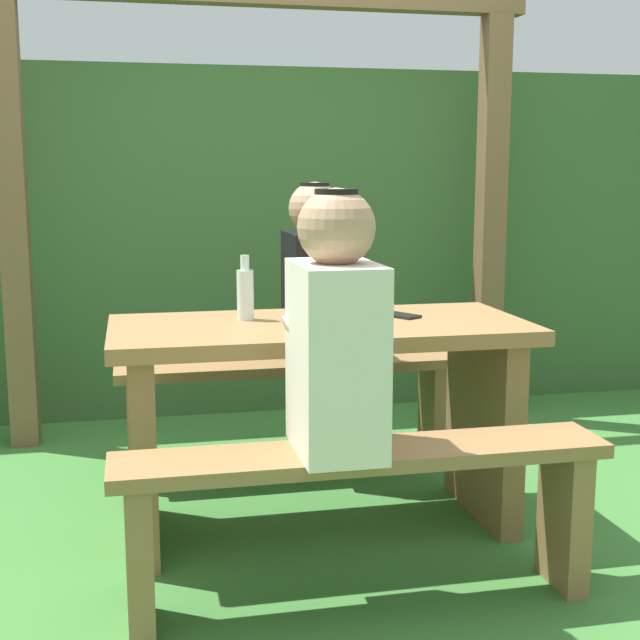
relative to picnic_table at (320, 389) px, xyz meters
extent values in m
plane|color=#3A7332|center=(0.00, 0.00, -0.50)|extent=(12.00, 12.00, 0.00)
cube|color=#375B2F|center=(0.00, 1.88, 0.37)|extent=(6.40, 0.72, 1.74)
cube|color=brown|center=(-1.11, 1.20, 0.48)|extent=(0.12, 0.12, 1.96)
cube|color=brown|center=(1.11, 1.20, 0.48)|extent=(0.12, 0.12, 1.96)
cube|color=olive|center=(0.00, 0.00, 0.21)|extent=(1.40, 0.64, 0.05)
cube|color=olive|center=(-0.60, 0.00, -0.16)|extent=(0.08, 0.54, 0.68)
cube|color=olive|center=(0.60, 0.00, -0.16)|extent=(0.08, 0.54, 0.68)
cube|color=olive|center=(0.00, -0.58, -0.05)|extent=(1.40, 0.24, 0.04)
cube|color=olive|center=(-0.62, -0.58, -0.28)|extent=(0.07, 0.22, 0.43)
cube|color=olive|center=(0.62, -0.58, -0.28)|extent=(0.07, 0.22, 0.43)
cube|color=olive|center=(0.00, 0.58, -0.05)|extent=(1.40, 0.24, 0.04)
cube|color=olive|center=(-0.62, 0.58, -0.28)|extent=(0.07, 0.22, 0.43)
cube|color=olive|center=(0.62, 0.58, -0.28)|extent=(0.07, 0.22, 0.43)
cube|color=silver|center=(-0.08, -0.58, 0.23)|extent=(0.22, 0.34, 0.52)
sphere|color=tan|center=(-0.08, -0.58, 0.59)|extent=(0.21, 0.21, 0.21)
cylinder|color=black|center=(-0.08, -0.58, 0.68)|extent=(0.12, 0.12, 0.02)
cylinder|color=silver|center=(-0.08, -0.44, 0.34)|extent=(0.25, 0.07, 0.15)
cube|color=black|center=(0.10, 0.58, 0.23)|extent=(0.22, 0.34, 0.52)
sphere|color=tan|center=(0.10, 0.58, 0.59)|extent=(0.21, 0.21, 0.21)
cylinder|color=black|center=(0.10, 0.58, 0.68)|extent=(0.12, 0.12, 0.02)
cylinder|color=black|center=(0.10, 0.44, 0.34)|extent=(0.25, 0.07, 0.15)
cylinder|color=silver|center=(0.03, 0.13, 0.28)|extent=(0.07, 0.07, 0.10)
cylinder|color=silver|center=(0.04, -0.03, 0.31)|extent=(0.06, 0.06, 0.16)
cylinder|color=silver|center=(0.04, -0.03, 0.43)|extent=(0.03, 0.03, 0.07)
cylinder|color=silver|center=(-0.24, 0.11, 0.32)|extent=(0.06, 0.06, 0.17)
cylinder|color=silver|center=(-0.24, 0.11, 0.43)|extent=(0.03, 0.03, 0.05)
cylinder|color=silver|center=(0.15, 0.10, 0.32)|extent=(0.06, 0.06, 0.18)
cylinder|color=silver|center=(0.15, 0.10, 0.44)|extent=(0.02, 0.02, 0.05)
cube|color=black|center=(0.30, 0.05, 0.24)|extent=(0.13, 0.16, 0.01)
camera|label=1|loc=(-0.61, -2.84, 0.74)|focal=49.10mm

